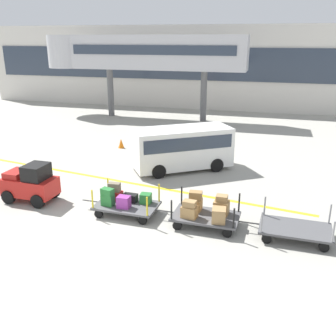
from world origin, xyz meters
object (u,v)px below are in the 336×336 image
object	(u,v)px
baggage_tug	(31,183)
baggage_cart_tail	(295,229)
baggage_cart_middle	(206,211)
safety_cone_near	(121,143)
baggage_cart_lead	(124,201)
shuttle_van	(182,145)

from	to	relation	value
baggage_tug	baggage_cart_tail	xyz separation A→B (m)	(10.15, -0.34, -0.41)
baggage_cart_middle	safety_cone_near	xyz separation A→B (m)	(-6.67, 8.47, -0.29)
baggage_tug	baggage_cart_tail	bearing A→B (deg)	-1.94
safety_cone_near	baggage_tug	bearing A→B (deg)	-93.52
baggage_cart_lead	safety_cone_near	xyz separation A→B (m)	(-3.53, 8.34, -0.24)
baggage_tug	baggage_cart_middle	distance (m)	7.18
baggage_cart_lead	baggage_cart_middle	size ratio (longest dim) A/B	1.00
baggage_cart_middle	baggage_tug	bearing A→B (deg)	178.08
baggage_cart_lead	baggage_cart_tail	size ratio (longest dim) A/B	1.00
baggage_cart_lead	safety_cone_near	bearing A→B (deg)	112.93
baggage_cart_lead	safety_cone_near	distance (m)	9.05
baggage_tug	baggage_cart_middle	size ratio (longest dim) A/B	0.71
baggage_tug	shuttle_van	size ratio (longest dim) A/B	0.42
baggage_tug	shuttle_van	world-z (taller)	shuttle_van
baggage_cart_lead	safety_cone_near	world-z (taller)	baggage_cart_lead
baggage_tug	baggage_cart_middle	bearing A→B (deg)	-1.92
shuttle_van	baggage_cart_tail	bearing A→B (deg)	-47.84
baggage_tug	baggage_cart_lead	world-z (taller)	baggage_tug
baggage_cart_lead	baggage_tug	bearing A→B (deg)	178.54
baggage_tug	safety_cone_near	size ratio (longest dim) A/B	3.88
baggage_cart_tail	safety_cone_near	xyz separation A→B (m)	(-9.65, 8.58, -0.07)
baggage_cart_tail	safety_cone_near	bearing A→B (deg)	138.35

